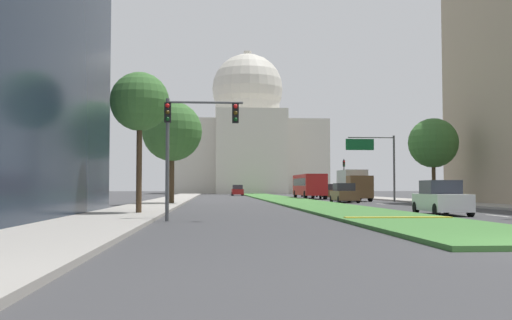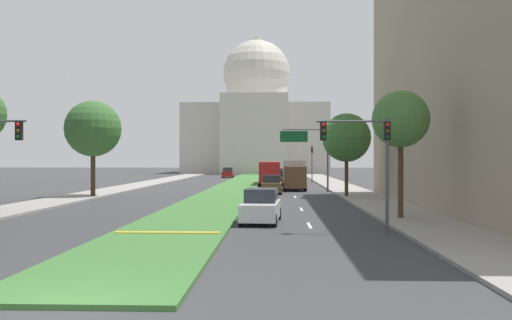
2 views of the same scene
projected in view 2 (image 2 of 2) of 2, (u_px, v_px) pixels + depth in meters
The scene contains 20 objects.
ground_plane at pixel (241, 184), 71.94m from camera, with size 264.16×264.16×0.00m, color #3D3D3F.
grass_median at pixel (237, 186), 65.94m from camera, with size 5.07×108.07×0.14m, color #427A38.
median_curb_nose at pixel (167, 232), 23.49m from camera, with size 4.57×0.50×0.04m, color gold.
lane_dashes_right at pixel (295, 197), 47.52m from camera, with size 0.16×44.28×0.01m.
sidewalk_left at pixel (124, 188), 60.39m from camera, with size 4.00×108.07×0.15m, color #9E9991.
sidewalk_right at pixel (345, 189), 59.49m from camera, with size 4.00×108.07×0.15m, color #9E9991.
capitol_building at pixel (257, 123), 131.15m from camera, with size 33.20×29.89×32.84m.
traffic_light_near_right at pixel (368, 149), 24.55m from camera, with size 3.34×0.35×5.20m.
traffic_light_far_right at pixel (312, 159), 75.83m from camera, with size 0.28×0.35×5.20m.
overhead_guide_sign at pixel (311, 146), 54.81m from camera, with size 4.93×0.20×6.50m.
street_tree_right_near at pixel (401, 120), 29.55m from camera, with size 3.11×3.11×7.07m.
street_tree_left_mid at pixel (93, 129), 46.99m from camera, with size 4.86×4.86×8.39m.
street_tree_right_mid at pixel (346, 138), 46.68m from camera, with size 4.19×4.19×7.26m.
sedan_lead_stopped at pixel (261, 207), 28.42m from camera, with size 2.15×4.50×1.78m.
sedan_midblock at pixel (271, 185), 52.06m from camera, with size 1.96×4.27×1.79m.
sedan_distant at pixel (287, 179), 67.95m from camera, with size 1.97×4.55×1.81m.
sedan_far_horizon at pixel (285, 175), 82.65m from camera, with size 2.19×4.48×1.84m.
sedan_very_far at pixel (228, 173), 96.06m from camera, with size 1.95×4.21×1.79m.
box_truck_delivery at pixel (294, 174), 57.93m from camera, with size 2.40×6.40×3.20m.
city_bus at pixel (270, 171), 69.68m from camera, with size 2.62×11.00×2.95m.
Camera 2 is at (4.71, -11.77, 3.35)m, focal length 38.12 mm.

